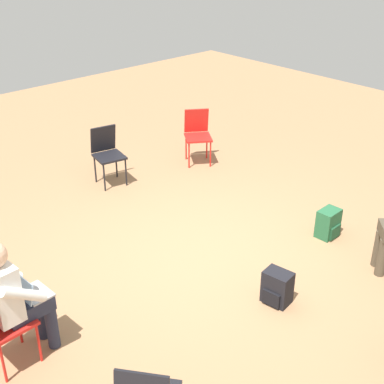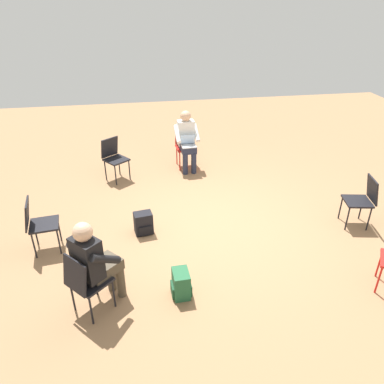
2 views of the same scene
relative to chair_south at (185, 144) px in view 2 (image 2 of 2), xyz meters
name	(u,v)px [view 2 (image 2 of 2)]	position (x,y,z in m)	size (l,w,h in m)	color
ground_plane	(212,225)	(-0.08, 2.41, -0.50)	(15.32, 15.32, 0.00)	#99704C
chair_south	(185,144)	(0.00, 0.00, 0.00)	(0.42, 0.46, 0.85)	red
chair_southeast	(114,156)	(1.50, 0.41, 0.00)	(0.57, 0.58, 0.85)	black
chair_west	(363,198)	(-2.44, 2.78, 0.00)	(0.50, 0.47, 0.85)	black
chair_northeast	(85,281)	(1.76, 4.00, 0.00)	(0.59, 0.58, 0.85)	black
chair_east	(38,222)	(2.53, 2.64, 0.00)	(0.48, 0.45, 0.85)	black
person_with_laptop	(187,138)	(-0.01, 0.17, 0.20)	(0.51, 0.54, 1.24)	#23283D
person_in_black	(95,260)	(1.64, 3.89, 0.20)	(0.63, 0.63, 1.24)	#4C4233
backpack_near_laptop_user	(143,224)	(1.04, 2.44, -0.34)	(0.31, 0.28, 0.36)	black
backpack_by_empty_chair	(181,285)	(0.64, 3.89, -0.34)	(0.26, 0.29, 0.36)	#235B38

